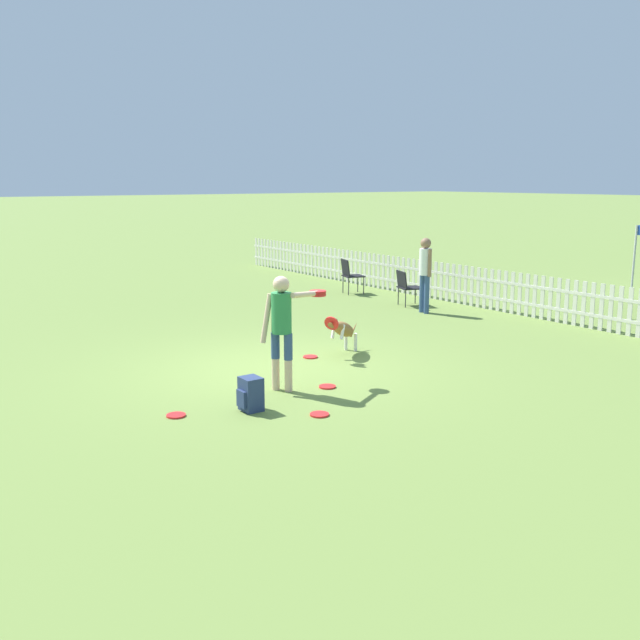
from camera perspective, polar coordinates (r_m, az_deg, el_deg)
ground_plane at (r=11.16m, az=-3.29°, el=-3.92°), size 240.00×240.00×0.00m
handler_person at (r=9.83m, az=-2.92°, el=0.08°), size 0.45×1.08×1.62m
leaping_dog at (r=11.89m, az=1.81°, el=-0.74°), size 0.75×1.12×0.75m
frisbee_near_handler at (r=11.83m, az=-0.78°, el=-2.97°), size 0.24×0.24×0.02m
frisbee_near_dog at (r=10.16m, az=0.59°, el=-5.35°), size 0.24×0.24×0.02m
frisbee_midfield at (r=9.15m, az=-11.45°, el=-7.49°), size 0.24×0.24×0.02m
frisbee_far_scatter at (r=9.00m, az=-0.05°, el=-7.56°), size 0.24×0.24×0.02m
backpack_on_grass at (r=9.17m, az=-5.59°, el=-5.92°), size 0.28×0.28×0.44m
picket_fence at (r=15.56m, az=17.94°, el=1.62°), size 24.41×0.04×0.93m
folding_chair_blue_left at (r=16.70m, az=6.98°, el=2.80°), size 0.66×0.67×0.82m
folding_chair_center at (r=18.35m, az=2.41°, el=3.77°), size 0.61×0.63×0.90m
spectator_standing at (r=15.80m, az=8.41°, el=4.16°), size 0.41×0.27×1.66m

